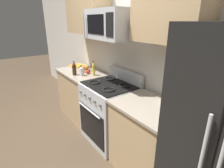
{
  "coord_description": "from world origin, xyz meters",
  "views": [
    {
      "loc": [
        1.95,
        -0.72,
        1.8
      ],
      "look_at": [
        0.25,
        0.52,
        1.03
      ],
      "focal_mm": 28.12,
      "sensor_mm": 36.0,
      "label": 1
    }
  ],
  "objects": [
    {
      "name": "wall_back",
      "position": [
        0.0,
        1.04,
        1.3
      ],
      "size": [
        8.0,
        0.1,
        2.6
      ],
      "primitive_type": "cube",
      "color": "beige",
      "rests_on": "ground"
    },
    {
      "name": "apple_loose",
      "position": [
        -0.69,
        0.67,
        0.94
      ],
      "size": [
        0.07,
        0.07,
        0.07
      ],
      "primitive_type": "sphere",
      "color": "red",
      "rests_on": "counter_left"
    },
    {
      "name": "counter_right",
      "position": [
        0.79,
        0.65,
        0.46
      ],
      "size": [
        0.8,
        0.65,
        0.91
      ],
      "color": "tan",
      "rests_on": "ground"
    },
    {
      "name": "microwave",
      "position": [
        -0.0,
        0.68,
        1.75
      ],
      "size": [
        0.7,
        0.44,
        0.38
      ],
      "color": "#B2B5BA"
    },
    {
      "name": "bottle_soy",
      "position": [
        -0.77,
        0.46,
        1.02
      ],
      "size": [
        0.07,
        0.07,
        0.24
      ],
      "color": "#382314",
      "rests_on": "counter_left"
    },
    {
      "name": "range_oven",
      "position": [
        -0.0,
        0.65,
        0.47
      ],
      "size": [
        0.76,
        0.69,
        1.09
      ],
      "color": "#B2B5BA",
      "rests_on": "ground"
    },
    {
      "name": "bottle_vinegar",
      "position": [
        -0.67,
        0.54,
        0.99
      ],
      "size": [
        0.07,
        0.07,
        0.18
      ],
      "color": "silver",
      "rests_on": "counter_left"
    },
    {
      "name": "ground_plane",
      "position": [
        0.0,
        0.0,
        0.0
      ],
      "size": [
        16.0,
        16.0,
        0.0
      ],
      "primitive_type": "plane",
      "color": "#473828"
    },
    {
      "name": "fruit_basket",
      "position": [
        -0.88,
        0.71,
        0.96
      ],
      "size": [
        0.23,
        0.23,
        0.11
      ],
      "color": "brown",
      "rests_on": "counter_left"
    },
    {
      "name": "upper_cabinets_right",
      "position": [
        0.79,
        0.82,
        1.94
      ],
      "size": [
        0.79,
        0.34,
        0.73
      ],
      "color": "tan"
    },
    {
      "name": "counter_left",
      "position": [
        -0.89,
        0.65,
        0.46
      ],
      "size": [
        1.0,
        0.65,
        0.91
      ],
      "color": "tan",
      "rests_on": "ground"
    },
    {
      "name": "utensil_crock",
      "position": [
        0.89,
        0.85,
        0.99
      ],
      "size": [
        0.17,
        0.17,
        0.33
      ],
      "color": "white",
      "rests_on": "counter_right"
    },
    {
      "name": "bottle_oil",
      "position": [
        -0.56,
        0.72,
        1.02
      ],
      "size": [
        0.05,
        0.05,
        0.25
      ],
      "color": "gold",
      "rests_on": "counter_left"
    },
    {
      "name": "cutting_board",
      "position": [
        -1.3,
        0.76,
        0.92
      ],
      "size": [
        0.3,
        0.29,
        0.02
      ],
      "primitive_type": "cube",
      "rotation": [
        0.0,
        0.0,
        -0.03
      ],
      "color": "orange",
      "rests_on": "counter_left"
    },
    {
      "name": "upper_cabinets_left",
      "position": [
        -0.9,
        0.82,
        1.94
      ],
      "size": [
        0.99,
        0.34,
        0.73
      ],
      "color": "tan"
    }
  ]
}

